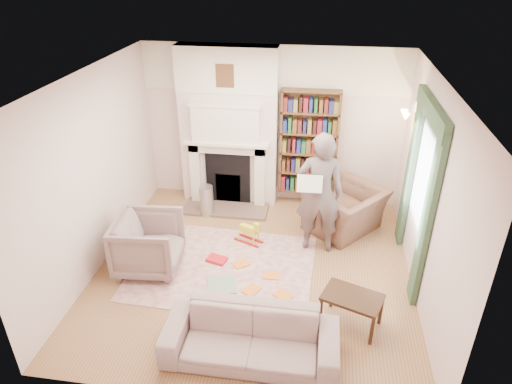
% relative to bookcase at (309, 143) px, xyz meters
% --- Properties ---
extents(floor, '(4.50, 4.50, 0.00)m').
position_rel_bookcase_xyz_m(floor, '(-0.65, -2.12, -1.18)').
color(floor, brown).
rests_on(floor, ground).
extents(ceiling, '(4.50, 4.50, 0.00)m').
position_rel_bookcase_xyz_m(ceiling, '(-0.65, -2.12, 1.62)').
color(ceiling, white).
rests_on(ceiling, wall_back).
extents(wall_back, '(4.50, 0.00, 4.50)m').
position_rel_bookcase_xyz_m(wall_back, '(-0.65, 0.13, 0.22)').
color(wall_back, '#F2DED2').
rests_on(wall_back, floor).
extents(wall_front, '(4.50, 0.00, 4.50)m').
position_rel_bookcase_xyz_m(wall_front, '(-0.65, -4.37, 0.22)').
color(wall_front, '#F2DED2').
rests_on(wall_front, floor).
extents(wall_left, '(0.00, 4.50, 4.50)m').
position_rel_bookcase_xyz_m(wall_left, '(-2.90, -2.12, 0.22)').
color(wall_left, '#F2DED2').
rests_on(wall_left, floor).
extents(wall_right, '(0.00, 4.50, 4.50)m').
position_rel_bookcase_xyz_m(wall_right, '(1.60, -2.12, 0.22)').
color(wall_right, '#F2DED2').
rests_on(wall_right, floor).
extents(fireplace, '(1.70, 0.58, 2.80)m').
position_rel_bookcase_xyz_m(fireplace, '(-1.40, -0.07, 0.21)').
color(fireplace, '#F2DED2').
rests_on(fireplace, floor).
extents(bookcase, '(1.00, 0.24, 1.85)m').
position_rel_bookcase_xyz_m(bookcase, '(0.00, 0.00, 0.00)').
color(bookcase, brown).
rests_on(bookcase, floor).
extents(window, '(0.02, 0.90, 1.30)m').
position_rel_bookcase_xyz_m(window, '(1.58, -1.72, 0.27)').
color(window, silver).
rests_on(window, wall_right).
extents(curtain_left, '(0.07, 0.32, 2.40)m').
position_rel_bookcase_xyz_m(curtain_left, '(1.55, -2.42, 0.02)').
color(curtain_left, '#2F4A31').
rests_on(curtain_left, floor).
extents(curtain_right, '(0.07, 0.32, 2.40)m').
position_rel_bookcase_xyz_m(curtain_right, '(1.55, -1.02, 0.02)').
color(curtain_right, '#2F4A31').
rests_on(curtain_right, floor).
extents(pelmet, '(0.09, 1.70, 0.24)m').
position_rel_bookcase_xyz_m(pelmet, '(1.54, -1.72, 1.20)').
color(pelmet, '#2F4A31').
rests_on(pelmet, wall_right).
extents(wall_sconce, '(0.20, 0.24, 0.24)m').
position_rel_bookcase_xyz_m(wall_sconce, '(1.38, -0.62, 0.72)').
color(wall_sconce, gold).
rests_on(wall_sconce, wall_right).
extents(rug, '(2.68, 2.10, 0.01)m').
position_rel_bookcase_xyz_m(rug, '(-1.10, -2.16, -1.17)').
color(rug, beige).
rests_on(rug, floor).
extents(armchair_reading, '(1.49, 1.51, 0.74)m').
position_rel_bookcase_xyz_m(armchair_reading, '(0.69, -0.84, -0.81)').
color(armchair_reading, '#4D3329').
rests_on(armchair_reading, floor).
extents(armchair_left, '(0.98, 0.96, 0.83)m').
position_rel_bookcase_xyz_m(armchair_left, '(-2.15, -2.30, -0.76)').
color(armchair_left, gray).
rests_on(armchair_left, floor).
extents(sofa, '(1.97, 0.77, 0.58)m').
position_rel_bookcase_xyz_m(sofa, '(-0.44, -3.73, -0.89)').
color(sofa, '#A49887').
rests_on(sofa, floor).
extents(man_reading, '(0.71, 0.48, 1.92)m').
position_rel_bookcase_xyz_m(man_reading, '(0.24, -1.44, -0.21)').
color(man_reading, '#5A4A48').
rests_on(man_reading, floor).
extents(newspaper, '(0.36, 0.11, 0.24)m').
position_rel_bookcase_xyz_m(newspaper, '(0.09, -1.64, 0.04)').
color(newspaper, silver).
rests_on(newspaper, man_reading).
extents(coffee_table, '(0.81, 0.67, 0.45)m').
position_rel_bookcase_xyz_m(coffee_table, '(0.71, -3.04, -0.95)').
color(coffee_table, '#381E13').
rests_on(coffee_table, floor).
extents(paraffin_heater, '(0.26, 0.26, 0.55)m').
position_rel_bookcase_xyz_m(paraffin_heater, '(-1.70, -0.70, -0.90)').
color(paraffin_heater, '#A8ACB0').
rests_on(paraffin_heater, floor).
extents(rocking_horse, '(0.49, 0.35, 0.40)m').
position_rel_bookcase_xyz_m(rocking_horse, '(-0.83, -1.45, -0.97)').
color(rocking_horse, yellow).
rests_on(rocking_horse, rug).
extents(board_game, '(0.47, 0.47, 0.03)m').
position_rel_bookcase_xyz_m(board_game, '(-1.02, -2.59, -1.15)').
color(board_game, gold).
rests_on(board_game, rug).
extents(game_box_lid, '(0.33, 0.27, 0.05)m').
position_rel_bookcase_xyz_m(game_box_lid, '(-1.22, -2.03, -1.14)').
color(game_box_lid, red).
rests_on(game_box_lid, rug).
extents(comic_annuals, '(0.99, 0.90, 0.02)m').
position_rel_bookcase_xyz_m(comic_annuals, '(-0.49, -2.40, -1.16)').
color(comic_annuals, red).
rests_on(comic_annuals, rug).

